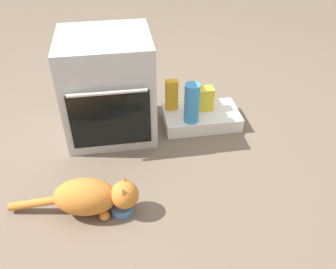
# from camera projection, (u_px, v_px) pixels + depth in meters

# --- Properties ---
(ground) EXTENTS (8.00, 8.00, 0.00)m
(ground) POSITION_uv_depth(u_px,v_px,m) (130.00, 166.00, 2.39)
(ground) COLOR #6B5B4C
(oven) EXTENTS (0.62, 0.61, 0.74)m
(oven) POSITION_uv_depth(u_px,v_px,m) (108.00, 87.00, 2.50)
(oven) COLOR #B7BABF
(oven) RESTS_ON ground
(pantry_cabinet) EXTENTS (0.57, 0.34, 0.10)m
(pantry_cabinet) POSITION_uv_depth(u_px,v_px,m) (201.00, 117.00, 2.75)
(pantry_cabinet) COLOR white
(pantry_cabinet) RESTS_ON ground
(food_bowl) EXTENTS (0.13, 0.13, 0.08)m
(food_bowl) POSITION_uv_depth(u_px,v_px,m) (122.00, 207.00, 2.06)
(food_bowl) COLOR #4C7AB7
(food_bowl) RESTS_ON ground
(cat) EXTENTS (0.75, 0.27, 0.23)m
(cat) POSITION_uv_depth(u_px,v_px,m) (92.00, 197.00, 2.00)
(cat) COLOR #C6752D
(cat) RESTS_ON ground
(water_bottle) EXTENTS (0.11, 0.11, 0.30)m
(water_bottle) POSITION_uv_depth(u_px,v_px,m) (192.00, 103.00, 2.54)
(water_bottle) COLOR #388CD1
(water_bottle) RESTS_ON pantry_cabinet
(juice_carton) EXTENTS (0.09, 0.06, 0.24)m
(juice_carton) POSITION_uv_depth(u_px,v_px,m) (172.00, 95.00, 2.69)
(juice_carton) COLOR orange
(juice_carton) RESTS_ON pantry_cabinet
(snack_bag) EXTENTS (0.12, 0.09, 0.18)m
(snack_bag) POSITION_uv_depth(u_px,v_px,m) (205.00, 99.00, 2.70)
(snack_bag) COLOR yellow
(snack_bag) RESTS_ON pantry_cabinet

